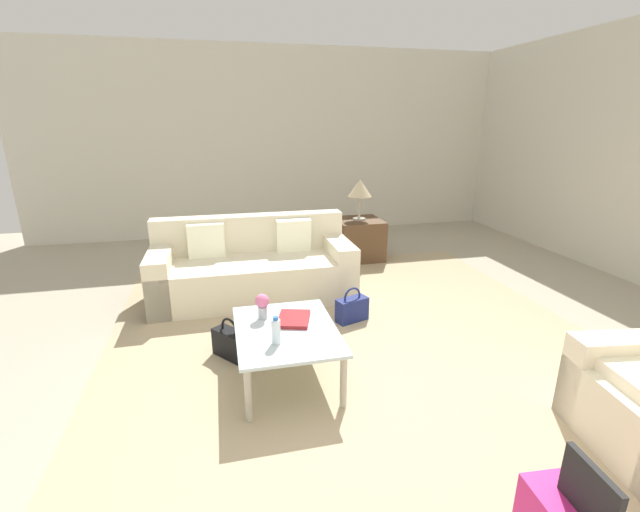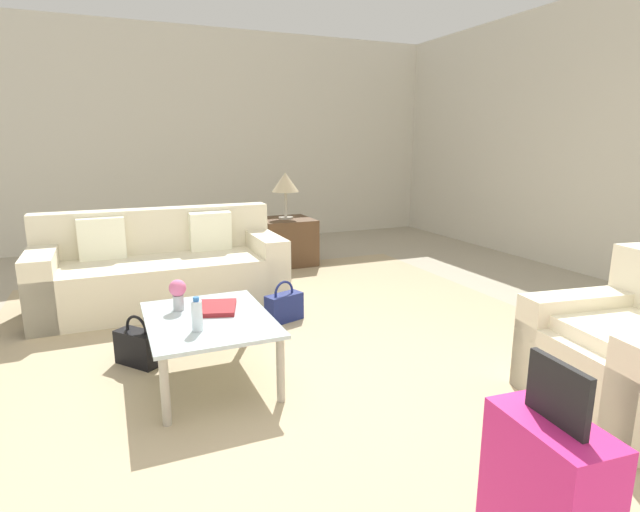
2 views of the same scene
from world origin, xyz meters
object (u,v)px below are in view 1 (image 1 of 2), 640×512
Objects in this scene: coffee_table at (286,335)px; side_table at (359,239)px; water_bottle at (276,331)px; handbag_navy at (352,309)px; handbag_black at (230,343)px; flower_vase at (262,304)px; couch at (253,269)px; table_lamp at (360,189)px; coffee_table_book at (294,319)px.

side_table reaches higher than coffee_table.
handbag_navy is (-1.05, 0.89, -0.39)m from water_bottle.
side_table is (-2.80, 1.50, -0.09)m from coffee_table.
handbag_black is (-0.63, -0.31, -0.39)m from water_bottle.
flower_vase is at bearing -56.39° from handbag_navy.
side_table is at bearing 122.12° from couch.
coffee_table is at bearing 3.19° from couch.
table_lamp is at bearing 151.93° from water_bottle.
handbag_black is at bearing -70.92° from handbag_navy.
handbag_black is (0.42, -1.20, 0.00)m from handbag_navy.
table_lamp reaches higher than coffee_table.
couch is at bearing -57.88° from table_lamp.
couch is at bearing 178.18° from flower_vase.
couch is at bearing 167.08° from handbag_black.
coffee_table_book is at bearing 6.13° from couch.
couch is at bearing -136.86° from handbag_navy.
couch is 10.76× the size of water_bottle.
side_table reaches higher than coffee_table_book.
table_lamp reaches higher than flower_vase.
water_bottle reaches higher than handbag_navy.
side_table is 3.05m from handbag_black.
couch reaches higher than handbag_navy.
side_table is (-1.00, 1.60, -0.01)m from couch.
water_bottle reaches higher than side_table.
handbag_navy is at bearing -19.95° from table_lamp.
couch is 2.01m from water_bottle.
couch reaches higher than handbag_black.
coffee_table_book reaches higher than handbag_black.
table_lamp is 1.58× the size of handbag_black.
handbag_navy is at bearing 43.14° from couch.
table_lamp is (-3.00, 1.60, 0.48)m from water_bottle.
coffee_table_book is at bearing -44.42° from handbag_navy.
couch is 1.31m from handbag_navy.
couch is at bearing 180.00° from water_bottle.
side_table is (-2.68, 1.42, -0.16)m from coffee_table_book.
flower_vase is 3.07m from side_table.
coffee_table is (1.80, 0.10, 0.07)m from couch.
handbag_navy is at bearing 139.57° from water_bottle.
table_lamp is at bearing 147.40° from flower_vase.
coffee_table_book is 0.84× the size of handbag_navy.
couch reaches higher than coffee_table_book.
handbag_black is at bearing -38.90° from side_table.
flower_vase is (1.58, -0.05, 0.25)m from couch.
coffee_table is at bearing 43.98° from handbag_black.
handbag_black is (2.37, -1.91, -0.16)m from side_table.
couch is 1.89m from side_table.
coffee_table is 3.18m from side_table.
coffee_table is 2.70× the size of handbag_navy.
coffee_table is at bearing -43.09° from handbag_navy.
side_table is 1.78× the size of handbag_navy.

